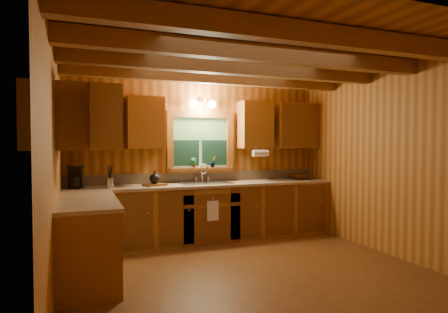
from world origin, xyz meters
name	(u,v)px	position (x,y,z in m)	size (l,w,h in m)	color
room	(248,163)	(0.00, 0.00, 1.30)	(4.20, 4.20, 4.20)	brown
ceiling_beams	(249,61)	(0.00, 0.00, 2.49)	(4.20, 2.54, 0.18)	brown
base_cabinets	(180,219)	(-0.49, 1.28, 0.43)	(4.20, 2.22, 0.86)	brown
countertop	(181,188)	(-0.48, 1.29, 0.88)	(4.20, 2.24, 0.04)	tan
backsplash	(200,177)	(0.00, 1.89, 0.98)	(4.20, 0.02, 0.16)	tan
dishwasher_panel	(115,234)	(-1.47, 0.68, 0.43)	(0.02, 0.60, 0.80)	white
upper_cabinets	(173,122)	(-0.56, 1.42, 1.84)	(4.19, 1.77, 0.78)	brown
window	(201,143)	(0.00, 1.87, 1.53)	(1.12, 0.08, 1.00)	brown
window_sill	(202,169)	(0.00, 1.82, 1.12)	(1.06, 0.14, 0.04)	brown
wall_sconce	(203,104)	(0.00, 1.75, 2.16)	(0.45, 0.21, 0.17)	black
paper_towel_roll	(260,153)	(0.92, 1.53, 1.37)	(0.11, 0.11, 0.27)	white
dish_towel	(213,211)	(0.00, 1.26, 0.52)	(0.18, 0.01, 0.30)	white
sink	(206,186)	(0.00, 1.60, 0.86)	(0.82, 0.48, 0.43)	silver
coffee_maker	(75,177)	(-1.91, 1.63, 1.06)	(0.18, 0.23, 0.32)	black
utensil_crock	(110,182)	(-1.46, 1.53, 0.98)	(0.11, 0.11, 0.31)	silver
cutting_board	(155,185)	(-0.81, 1.56, 0.91)	(0.31, 0.22, 0.03)	brown
teakettle	(155,179)	(-0.81, 1.56, 1.01)	(0.16, 0.16, 0.20)	black
wicker_basket	(300,177)	(1.75, 1.62, 0.95)	(0.38, 0.38, 0.09)	#48230C
potted_plant_left	(194,162)	(-0.13, 1.82, 1.22)	(0.09, 0.06, 0.17)	brown
potted_plant_right	(213,162)	(0.19, 1.79, 1.23)	(0.10, 0.08, 0.18)	brown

